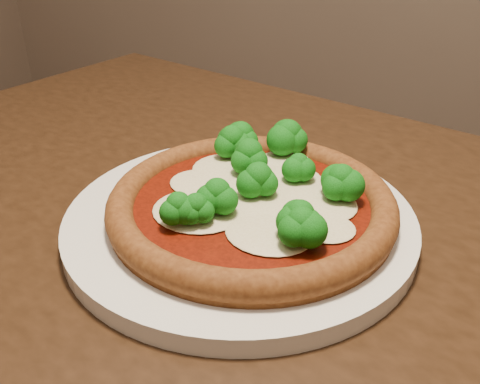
% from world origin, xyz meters
% --- Properties ---
extents(dining_table, '(1.35, 1.05, 0.75)m').
position_xyz_m(dining_table, '(0.18, 0.16, 0.65)').
color(dining_table, black).
rests_on(dining_table, floor).
extents(plate, '(0.33, 0.33, 0.02)m').
position_xyz_m(plate, '(0.14, 0.19, 0.76)').
color(plate, silver).
rests_on(plate, dining_table).
extents(pizza, '(0.27, 0.27, 0.06)m').
position_xyz_m(pizza, '(0.15, 0.20, 0.78)').
color(pizza, brown).
rests_on(pizza, plate).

